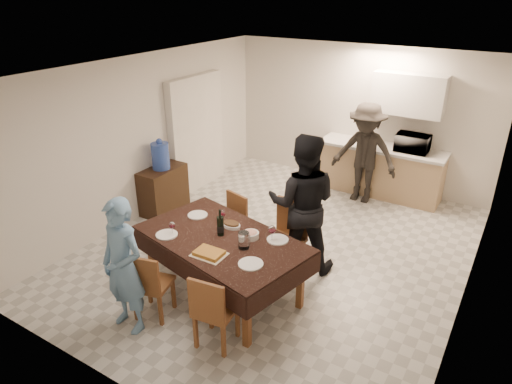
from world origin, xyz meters
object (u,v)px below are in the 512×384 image
console (164,190)px  person_far (302,204)px  water_jug (160,156)px  wine_bottle (220,222)px  person_near (123,267)px  microwave (413,143)px  person_kitchen (365,153)px  water_pitcher (244,240)px  dining_table (222,240)px  savoury_tart (209,253)px

console → person_far: 2.80m
console → water_jug: 0.60m
wine_bottle → person_far: (0.60, 1.00, -0.02)m
person_near → person_far: 2.38m
person_near → console: bearing=127.4°
wine_bottle → microwave: microwave is taller
microwave → person_kitchen: 0.83m
person_near → person_far: size_ratio=0.83×
water_pitcher → person_far: 1.12m
water_pitcher → console: bearing=151.1°
dining_table → savoury_tart: (0.10, -0.38, 0.06)m
console → person_kitchen: size_ratio=0.47×
dining_table → wine_bottle: 0.22m
savoury_tart → person_far: size_ratio=0.20×
water_jug → person_kitchen: (2.71, 2.16, -0.11)m
dining_table → water_jug: water_jug is taller
console → water_pitcher: bearing=-28.9°
microwave → person_near: 5.31m
wine_bottle → water_pitcher: size_ratio=1.70×
water_pitcher → person_near: person_near is taller
water_jug → savoury_tart: bearing=-37.1°
water_pitcher → person_near: size_ratio=0.13×
water_pitcher → person_far: person_far is taller
wine_bottle → savoury_tart: bearing=-70.8°
console → microwave: 4.33m
wine_bottle → microwave: 4.10m
person_kitchen → dining_table: bearing=-98.7°
savoury_tart → water_jug: bearing=142.9°
console → person_far: (2.73, -0.29, 0.56)m
dining_table → wine_bottle: size_ratio=6.65×
console → microwave: (3.39, 2.61, 0.68)m
savoury_tart → person_far: person_far is taller
console → person_near: 2.92m
dining_table → person_near: (-0.55, -1.05, 0.03)m
water_pitcher → microwave: (0.86, 4.00, 0.17)m
wine_bottle → person_kitchen: (0.58, 3.45, -0.08)m
dining_table → water_pitcher: size_ratio=11.33×
person_far → console: bearing=-27.7°
console → savoury_tart: savoury_tart is taller
water_jug → water_pitcher: water_jug is taller
water_jug → person_far: person_far is taller
console → water_jug: water_jug is taller
wine_bottle → savoury_tart: (0.15, -0.43, -0.15)m
water_pitcher → savoury_tart: bearing=-127.1°
microwave → person_near: bearing=70.6°
person_kitchen → savoury_tart: bearing=-96.4°
person_far → savoury_tart: bearing=51.0°
water_jug → wine_bottle: size_ratio=1.28×
dining_table → microwave: bearing=85.5°
microwave → person_near: (-1.76, -5.00, -0.27)m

